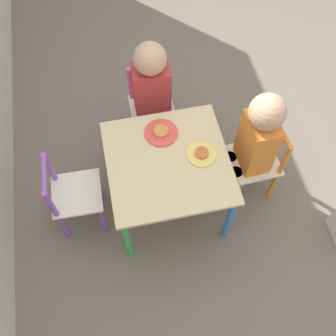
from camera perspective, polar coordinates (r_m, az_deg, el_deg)
ground_plane at (r=2.37m, az=0.00°, el=-4.87°), size 6.00×6.00×0.00m
kids_table at (r=2.01m, az=0.00°, el=0.07°), size 0.61×0.61×0.47m
chair_orange at (r=2.25m, az=12.80°, el=0.97°), size 0.27×0.27×0.53m
chair_pink at (r=2.41m, az=-2.40°, el=8.71°), size 0.26×0.26×0.53m
chair_purple at (r=2.15m, az=-13.62°, el=-3.92°), size 0.27×0.27×0.53m
child_front at (r=2.04m, az=12.52°, el=3.98°), size 0.20×0.23×0.80m
child_right at (r=2.21m, az=-2.33°, el=11.13°), size 0.22×0.20×0.79m
plate_front at (r=1.97m, az=4.89°, el=2.05°), size 0.15×0.15×0.03m
plate_right at (r=2.04m, az=-1.00°, el=5.20°), size 0.18×0.18×0.03m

